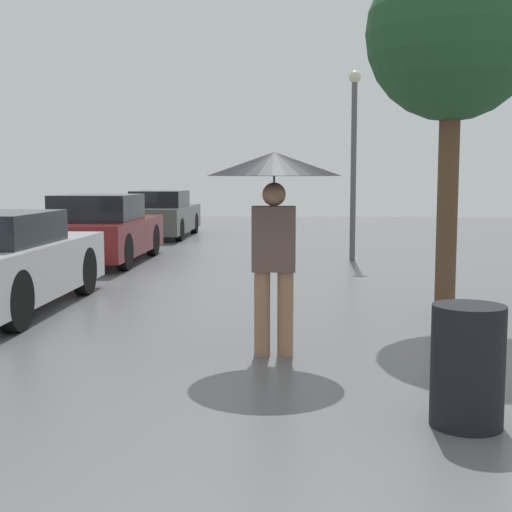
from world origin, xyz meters
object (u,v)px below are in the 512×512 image
(tree, at_px, (452,37))
(parked_car_farthest, at_px, (162,215))
(pedestrian, at_px, (274,187))
(parked_car_third, at_px, (101,231))
(street_lamp, at_px, (354,148))
(trash_bin, at_px, (468,366))

(tree, bearing_deg, parked_car_farthest, 116.04)
(pedestrian, bearing_deg, parked_car_third, 116.76)
(street_lamp, xyz_separation_m, trash_bin, (0.03, -9.74, -1.85))
(street_lamp, bearing_deg, parked_car_third, -172.35)
(pedestrian, height_order, parked_car_third, pedestrian)
(street_lamp, bearing_deg, tree, -83.77)
(street_lamp, distance_m, trash_bin, 9.91)
(pedestrian, distance_m, parked_car_third, 8.17)
(parked_car_farthest, relative_size, tree, 1.02)
(pedestrian, height_order, parked_car_farthest, pedestrian)
(parked_car_third, xyz_separation_m, parked_car_farthest, (0.02, 6.21, -0.01))
(pedestrian, bearing_deg, tree, 44.93)
(street_lamp, bearing_deg, trash_bin, -89.83)
(parked_car_third, relative_size, street_lamp, 1.07)
(parked_car_farthest, xyz_separation_m, street_lamp, (4.96, -5.54, 1.64))
(pedestrian, bearing_deg, trash_bin, -53.39)
(trash_bin, bearing_deg, parked_car_farthest, 108.09)
(pedestrian, bearing_deg, street_lamp, 80.49)
(pedestrian, relative_size, street_lamp, 0.50)
(parked_car_farthest, bearing_deg, pedestrian, -74.88)
(parked_car_third, bearing_deg, pedestrian, -63.24)
(parked_car_third, height_order, trash_bin, parked_car_third)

